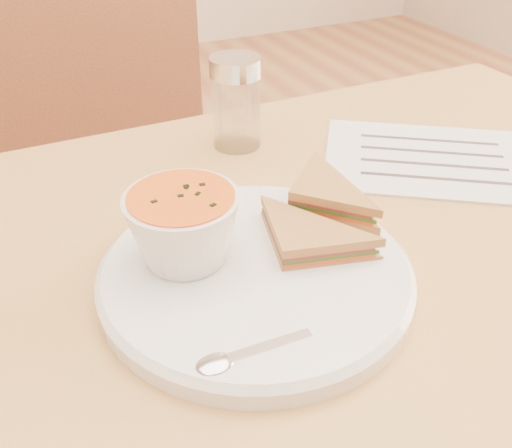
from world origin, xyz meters
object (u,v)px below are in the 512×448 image
soup_bowl (184,231)px  chair_far (142,249)px  condiment_shaker (236,103)px  plate (256,275)px  dining_table (328,448)px

soup_bowl → chair_far: bearing=83.2°
condiment_shaker → plate: bearing=-110.5°
dining_table → chair_far: bearing=104.8°
condiment_shaker → soup_bowl: bearing=-123.7°
plate → condiment_shaker: condiment_shaker is taller
chair_far → plate: (-0.00, -0.50, 0.31)m
chair_far → plate: chair_far is taller
soup_bowl → plate: bearing=-34.0°
dining_table → chair_far: (-0.13, 0.47, 0.07)m
soup_bowl → condiment_shaker: size_ratio=0.87×
dining_table → condiment_shaker: condiment_shaker is taller
soup_bowl → condiment_shaker: (0.15, 0.23, 0.01)m
condiment_shaker → dining_table: bearing=-83.4°
dining_table → condiment_shaker: (-0.03, 0.24, 0.43)m
dining_table → soup_bowl: 0.46m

